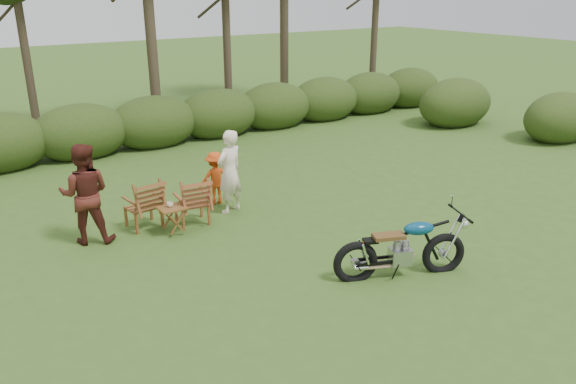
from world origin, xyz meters
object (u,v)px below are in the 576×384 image
lawn_chair_right (193,223)px  adult_b (91,241)px  motorcycle (399,275)px  side_table (173,220)px  adult_a (231,212)px  lawn_chair_left (145,227)px  cup (170,205)px  child (217,203)px

lawn_chair_right → adult_b: adult_b is taller
motorcycle → lawn_chair_right: motorcycle is taller
side_table → adult_a: bearing=14.6°
adult_a → side_table: bearing=-3.3°
motorcycle → lawn_chair_left: motorcycle is taller
lawn_chair_left → adult_b: 1.02m
lawn_chair_left → side_table: 0.73m
cup → adult_a: 1.54m
side_table → adult_a: size_ratio=0.31×
cup → adult_b: bearing=159.8°
lawn_chair_left → child: size_ratio=0.86×
lawn_chair_right → cup: cup is taller
lawn_chair_right → child: size_ratio=0.84×
lawn_chair_right → side_table: side_table is taller
cup → side_table: bearing=-53.8°
lawn_chair_right → side_table: (-0.49, -0.25, 0.26)m
side_table → adult_b: size_ratio=0.29×
lawn_chair_left → adult_a: bearing=165.1°
adult_b → child: adult_b is taller
motorcycle → lawn_chair_left: bearing=145.3°
cup → motorcycle: bearing=-55.9°
cup → adult_b: 1.52m
side_table → adult_b: bearing=158.9°
side_table → lawn_chair_left: bearing=118.9°
lawn_chair_left → adult_a: (1.70, -0.24, 0.00)m
adult_a → lawn_chair_left: bearing=-26.0°
adult_a → adult_b: (-2.72, 0.16, 0.00)m
lawn_chair_left → side_table: size_ratio=1.83×
adult_a → child: size_ratio=1.52×
motorcycle → adult_b: 5.36m
lawn_chair_right → adult_a: (0.88, 0.11, 0.00)m
motorcycle → lawn_chair_left: size_ratio=2.13×
cup → child: 1.74m
side_table → child: child is taller
side_table → adult_a: 1.44m
lawn_chair_right → adult_b: 1.86m
motorcycle → lawn_chair_right: (-1.81, 3.66, 0.00)m
side_table → child: size_ratio=0.47×
lawn_chair_left → side_table: side_table is taller
adult_a → adult_b: size_ratio=0.94×
lawn_chair_right → lawn_chair_left: 0.89m
motorcycle → lawn_chair_left: (-2.63, 4.01, 0.00)m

